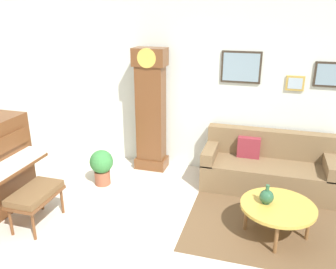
% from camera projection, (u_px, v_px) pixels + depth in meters
% --- Properties ---
extents(ground_plane, '(6.40, 6.00, 0.10)m').
position_uv_depth(ground_plane, '(144.00, 253.00, 3.99)').
color(ground_plane, beige).
extents(wall_back, '(5.30, 0.13, 2.80)m').
position_uv_depth(wall_back, '(194.00, 86.00, 5.65)').
color(wall_back, silver).
rests_on(wall_back, ground_plane).
extents(area_rug, '(2.10, 1.50, 0.01)m').
position_uv_depth(area_rug, '(271.00, 229.00, 4.34)').
color(area_rug, brown).
rests_on(area_rug, ground_plane).
extents(piano_bench, '(0.42, 0.70, 0.48)m').
position_uv_depth(piano_bench, '(35.00, 195.00, 4.33)').
color(piano_bench, brown).
rests_on(piano_bench, ground_plane).
extents(grandfather_clock, '(0.52, 0.34, 2.03)m').
position_uv_depth(grandfather_clock, '(151.00, 113.00, 5.72)').
color(grandfather_clock, brown).
rests_on(grandfather_clock, ground_plane).
extents(couch, '(1.90, 0.80, 0.84)m').
position_uv_depth(couch, '(267.00, 168.00, 5.28)').
color(couch, brown).
rests_on(couch, ground_plane).
extents(coffee_table, '(0.88, 0.88, 0.41)m').
position_uv_depth(coffee_table, '(278.00, 207.00, 4.12)').
color(coffee_table, gold).
rests_on(coffee_table, ground_plane).
extents(green_jug, '(0.17, 0.17, 0.24)m').
position_uv_depth(green_jug, '(267.00, 197.00, 4.13)').
color(green_jug, '#234C33').
rests_on(green_jug, coffee_table).
extents(potted_plant, '(0.36, 0.36, 0.56)m').
position_uv_depth(potted_plant, '(102.00, 165.00, 5.36)').
color(potted_plant, '#935138').
rests_on(potted_plant, ground_plane).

